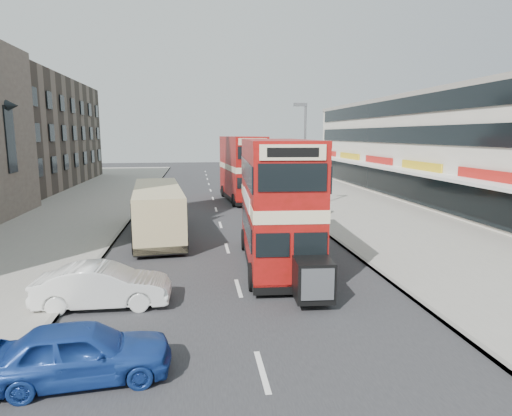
{
  "coord_description": "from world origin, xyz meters",
  "views": [
    {
      "loc": [
        -1.53,
        -13.88,
        5.83
      ],
      "look_at": [
        1.13,
        5.24,
        2.57
      ],
      "focal_mm": 30.49,
      "sensor_mm": 36.0,
      "label": 1
    }
  ],
  "objects_px": {
    "pedestrian_near": "(321,203)",
    "cyclist": "(261,196)",
    "street_lamp": "(304,149)",
    "coach": "(158,209)",
    "pedestrian_far": "(292,183)",
    "bus_second": "(242,168)",
    "car_left_front": "(103,286)",
    "car_right_c": "(257,183)",
    "car_right_a": "(279,208)",
    "car_left_near": "(81,352)",
    "car_right_b": "(268,196)",
    "bus_main": "(277,203)"
  },
  "relations": [
    {
      "from": "car_left_near",
      "to": "pedestrian_near",
      "type": "relative_size",
      "value": 2.28
    },
    {
      "from": "car_right_a",
      "to": "car_left_front",
      "type": "bearing_deg",
      "value": -28.55
    },
    {
      "from": "bus_second",
      "to": "car_left_near",
      "type": "xyz_separation_m",
      "value": [
        -6.93,
        -28.19,
        -2.17
      ]
    },
    {
      "from": "car_right_a",
      "to": "pedestrian_near",
      "type": "xyz_separation_m",
      "value": [
        2.78,
        -1.07,
        0.46
      ]
    },
    {
      "from": "street_lamp",
      "to": "cyclist",
      "type": "xyz_separation_m",
      "value": [
        -2.68,
        3.85,
        -4.01
      ]
    },
    {
      "from": "street_lamp",
      "to": "coach",
      "type": "xyz_separation_m",
      "value": [
        -10.26,
        -6.61,
        -3.2
      ]
    },
    {
      "from": "car_right_a",
      "to": "bus_second",
      "type": "bearing_deg",
      "value": -165.1
    },
    {
      "from": "car_right_a",
      "to": "cyclist",
      "type": "xyz_separation_m",
      "value": [
        -0.58,
        5.26,
        0.17
      ]
    },
    {
      "from": "street_lamp",
      "to": "car_right_a",
      "type": "bearing_deg",
      "value": -146.16
    },
    {
      "from": "car_right_b",
      "to": "street_lamp",
      "type": "bearing_deg",
      "value": 11.98
    },
    {
      "from": "car_right_a",
      "to": "pedestrian_far",
      "type": "height_order",
      "value": "pedestrian_far"
    },
    {
      "from": "bus_second",
      "to": "car_left_near",
      "type": "bearing_deg",
      "value": 71.04
    },
    {
      "from": "cyclist",
      "to": "car_left_near",
      "type": "bearing_deg",
      "value": -110.06
    },
    {
      "from": "car_right_b",
      "to": "pedestrian_far",
      "type": "xyz_separation_m",
      "value": [
        3.58,
        6.72,
        0.36
      ]
    },
    {
      "from": "car_right_b",
      "to": "pedestrian_far",
      "type": "bearing_deg",
      "value": 144.28
    },
    {
      "from": "street_lamp",
      "to": "car_right_c",
      "type": "height_order",
      "value": "street_lamp"
    },
    {
      "from": "coach",
      "to": "car_right_c",
      "type": "relative_size",
      "value": 2.38
    },
    {
      "from": "car_left_front",
      "to": "car_right_b",
      "type": "bearing_deg",
      "value": -22.31
    },
    {
      "from": "bus_second",
      "to": "pedestrian_far",
      "type": "distance_m",
      "value": 8.07
    },
    {
      "from": "coach",
      "to": "car_right_c",
      "type": "bearing_deg",
      "value": 61.12
    },
    {
      "from": "car_right_b",
      "to": "cyclist",
      "type": "bearing_deg",
      "value": -42.11
    },
    {
      "from": "street_lamp",
      "to": "bus_second",
      "type": "xyz_separation_m",
      "value": [
        -3.93,
        6.43,
        -1.9
      ]
    },
    {
      "from": "coach",
      "to": "car_left_front",
      "type": "bearing_deg",
      "value": -101.25
    },
    {
      "from": "bus_second",
      "to": "cyclist",
      "type": "distance_m",
      "value": 3.56
    },
    {
      "from": "car_right_c",
      "to": "pedestrian_far",
      "type": "height_order",
      "value": "pedestrian_far"
    },
    {
      "from": "car_left_near",
      "to": "car_right_c",
      "type": "xyz_separation_m",
      "value": [
        9.28,
        35.48,
        0.02
      ]
    },
    {
      "from": "bus_second",
      "to": "car_left_front",
      "type": "height_order",
      "value": "bus_second"
    },
    {
      "from": "pedestrian_near",
      "to": "pedestrian_far",
      "type": "distance_m",
      "value": 14.34
    },
    {
      "from": "car_right_c",
      "to": "pedestrian_far",
      "type": "bearing_deg",
      "value": 60.68
    },
    {
      "from": "cyclist",
      "to": "car_right_c",
      "type": "bearing_deg",
      "value": 81.29
    },
    {
      "from": "bus_second",
      "to": "cyclist",
      "type": "relative_size",
      "value": 4.38
    },
    {
      "from": "coach",
      "to": "bus_main",
      "type": "bearing_deg",
      "value": -54.79
    },
    {
      "from": "coach",
      "to": "car_left_front",
      "type": "height_order",
      "value": "coach"
    },
    {
      "from": "pedestrian_near",
      "to": "cyclist",
      "type": "height_order",
      "value": "cyclist"
    },
    {
      "from": "bus_second",
      "to": "pedestrian_near",
      "type": "xyz_separation_m",
      "value": [
        4.61,
        -8.91,
        -1.81
      ]
    },
    {
      "from": "car_right_c",
      "to": "pedestrian_near",
      "type": "height_order",
      "value": "pedestrian_near"
    },
    {
      "from": "car_right_a",
      "to": "pedestrian_far",
      "type": "bearing_deg",
      "value": 165.5
    },
    {
      "from": "car_left_front",
      "to": "pedestrian_far",
      "type": "height_order",
      "value": "pedestrian_far"
    },
    {
      "from": "street_lamp",
      "to": "pedestrian_near",
      "type": "relative_size",
      "value": 4.39
    },
    {
      "from": "bus_second",
      "to": "car_right_c",
      "type": "bearing_deg",
      "value": -113.04
    },
    {
      "from": "car_left_front",
      "to": "car_right_c",
      "type": "xyz_separation_m",
      "value": [
        9.7,
        30.83,
        0.0
      ]
    },
    {
      "from": "bus_second",
      "to": "pedestrian_near",
      "type": "distance_m",
      "value": 10.2
    },
    {
      "from": "car_right_a",
      "to": "pedestrian_near",
      "type": "relative_size",
      "value": 2.28
    },
    {
      "from": "coach",
      "to": "car_right_c",
      "type": "xyz_separation_m",
      "value": [
        8.68,
        20.33,
        -0.84
      ]
    },
    {
      "from": "coach",
      "to": "pedestrian_far",
      "type": "bearing_deg",
      "value": 51.14
    },
    {
      "from": "car_left_front",
      "to": "bus_second",
      "type": "bearing_deg",
      "value": -16.58
    },
    {
      "from": "car_right_c",
      "to": "pedestrian_far",
      "type": "xyz_separation_m",
      "value": [
        3.33,
        -1.9,
        0.2
      ]
    },
    {
      "from": "car_right_a",
      "to": "car_right_c",
      "type": "relative_size",
      "value": 0.97
    },
    {
      "from": "bus_main",
      "to": "car_left_front",
      "type": "xyz_separation_m",
      "value": [
        -6.76,
        -3.88,
        -2.12
      ]
    },
    {
      "from": "cyclist",
      "to": "bus_second",
      "type": "bearing_deg",
      "value": 113.53
    }
  ]
}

